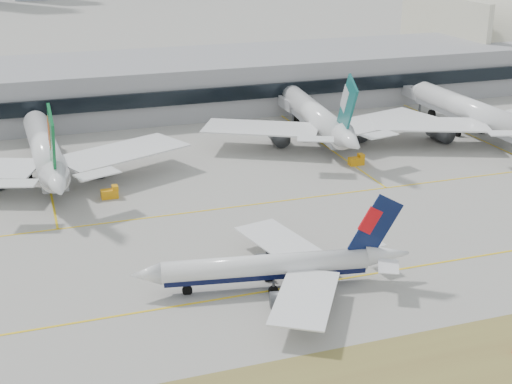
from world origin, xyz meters
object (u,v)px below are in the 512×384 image
object	(u,v)px
widebody_eva	(46,152)
widebody_china_air	(474,114)
taxiing_airliner	(276,267)
terminal	(162,84)
widebody_cathay	(317,118)

from	to	relation	value
widebody_eva	widebody_china_air	distance (m)	109.64
widebody_eva	widebody_china_air	world-z (taller)	widebody_china_air
taxiing_airliner	terminal	world-z (taller)	terminal
widebody_eva	widebody_cathay	world-z (taller)	widebody_eva
taxiing_airliner	terminal	bearing A→B (deg)	-83.69
widebody_cathay	terminal	bearing A→B (deg)	39.05
taxiing_airliner	widebody_eva	distance (m)	70.95
widebody_eva	widebody_cathay	size ratio (longest dim) A/B	1.02
taxiing_airliner	widebody_eva	xyz separation A→B (m)	(-30.73, 63.91, 2.45)
widebody_eva	taxiing_airliner	bearing A→B (deg)	-156.37
taxiing_airliner	widebody_china_air	distance (m)	100.71
widebody_china_air	widebody_cathay	bearing A→B (deg)	77.27
widebody_cathay	widebody_eva	bearing A→B (deg)	102.27
taxiing_airliner	widebody_eva	size ratio (longest dim) A/B	0.69
widebody_eva	widebody_cathay	distance (m)	68.85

